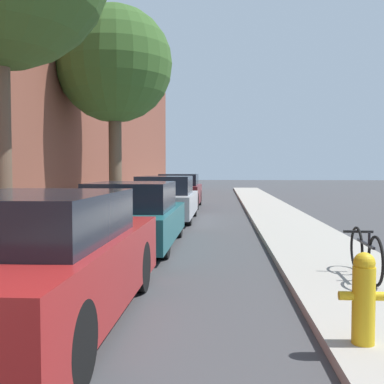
{
  "coord_description": "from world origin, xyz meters",
  "views": [
    {
      "loc": [
        0.97,
        2.28,
        1.67
      ],
      "look_at": [
        0.25,
        13.13,
        1.15
      ],
      "focal_mm": 43.56,
      "sensor_mm": 36.0,
      "label": 1
    }
  ],
  "objects_px": {
    "parked_car_red": "(39,262)",
    "fire_hydrant": "(364,297)",
    "street_tree_far": "(115,65)",
    "parked_car_silver": "(166,199)",
    "bicycle": "(365,254)",
    "parked_car_teal": "(134,216)",
    "parked_car_maroon": "(180,191)"
  },
  "relations": [
    {
      "from": "parked_car_red",
      "to": "street_tree_far",
      "type": "distance_m",
      "value": 10.42
    },
    {
      "from": "fire_hydrant",
      "to": "bicycle",
      "type": "bearing_deg",
      "value": 73.0
    },
    {
      "from": "street_tree_far",
      "to": "bicycle",
      "type": "relative_size",
      "value": 3.94
    },
    {
      "from": "bicycle",
      "to": "parked_car_maroon",
      "type": "bearing_deg",
      "value": 107.77
    },
    {
      "from": "parked_car_red",
      "to": "fire_hydrant",
      "type": "distance_m",
      "value": 3.26
    },
    {
      "from": "street_tree_far",
      "to": "bicycle",
      "type": "height_order",
      "value": "street_tree_far"
    },
    {
      "from": "parked_car_red",
      "to": "street_tree_far",
      "type": "xyz_separation_m",
      "value": [
        -1.37,
        9.45,
        4.17
      ]
    },
    {
      "from": "parked_car_red",
      "to": "parked_car_silver",
      "type": "height_order",
      "value": "parked_car_silver"
    },
    {
      "from": "parked_car_red",
      "to": "street_tree_far",
      "type": "height_order",
      "value": "street_tree_far"
    },
    {
      "from": "street_tree_far",
      "to": "bicycle",
      "type": "xyz_separation_m",
      "value": [
        5.36,
        -7.47,
        -4.39
      ]
    },
    {
      "from": "parked_car_maroon",
      "to": "street_tree_far",
      "type": "relative_size",
      "value": 0.6
    },
    {
      "from": "street_tree_far",
      "to": "parked_car_silver",
      "type": "bearing_deg",
      "value": 30.75
    },
    {
      "from": "parked_car_teal",
      "to": "parked_car_maroon",
      "type": "height_order",
      "value": "parked_car_maroon"
    },
    {
      "from": "parked_car_teal",
      "to": "parked_car_maroon",
      "type": "xyz_separation_m",
      "value": [
        0.03,
        10.51,
        0.05
      ]
    },
    {
      "from": "fire_hydrant",
      "to": "street_tree_far",
      "type": "bearing_deg",
      "value": 114.44
    },
    {
      "from": "parked_car_red",
      "to": "parked_car_maroon",
      "type": "distance_m",
      "value": 15.65
    },
    {
      "from": "parked_car_maroon",
      "to": "bicycle",
      "type": "relative_size",
      "value": 2.36
    },
    {
      "from": "parked_car_maroon",
      "to": "parked_car_teal",
      "type": "bearing_deg",
      "value": -90.15
    },
    {
      "from": "street_tree_far",
      "to": "fire_hydrant",
      "type": "bearing_deg",
      "value": -65.56
    },
    {
      "from": "street_tree_far",
      "to": "fire_hydrant",
      "type": "height_order",
      "value": "street_tree_far"
    },
    {
      "from": "parked_car_teal",
      "to": "street_tree_far",
      "type": "distance_m",
      "value": 6.18
    },
    {
      "from": "parked_car_teal",
      "to": "parked_car_silver",
      "type": "height_order",
      "value": "parked_car_silver"
    },
    {
      "from": "fire_hydrant",
      "to": "parked_car_teal",
      "type": "bearing_deg",
      "value": 118.92
    },
    {
      "from": "parked_car_red",
      "to": "bicycle",
      "type": "bearing_deg",
      "value": 26.42
    },
    {
      "from": "fire_hydrant",
      "to": "bicycle",
      "type": "height_order",
      "value": "fire_hydrant"
    },
    {
      "from": "parked_car_silver",
      "to": "fire_hydrant",
      "type": "xyz_separation_m",
      "value": [
        3.11,
        -10.93,
        -0.15
      ]
    },
    {
      "from": "bicycle",
      "to": "street_tree_far",
      "type": "bearing_deg",
      "value": 127.37
    },
    {
      "from": "parked_car_red",
      "to": "parked_car_teal",
      "type": "xyz_separation_m",
      "value": [
        0.03,
        5.14,
        -0.03
      ]
    },
    {
      "from": "parked_car_silver",
      "to": "bicycle",
      "type": "relative_size",
      "value": 2.64
    },
    {
      "from": "parked_car_silver",
      "to": "bicycle",
      "type": "distance_m",
      "value": 9.21
    },
    {
      "from": "parked_car_teal",
      "to": "fire_hydrant",
      "type": "xyz_separation_m",
      "value": [
        3.18,
        -5.75,
        -0.12
      ]
    },
    {
      "from": "bicycle",
      "to": "parked_car_teal",
      "type": "bearing_deg",
      "value": 143.19
    }
  ]
}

